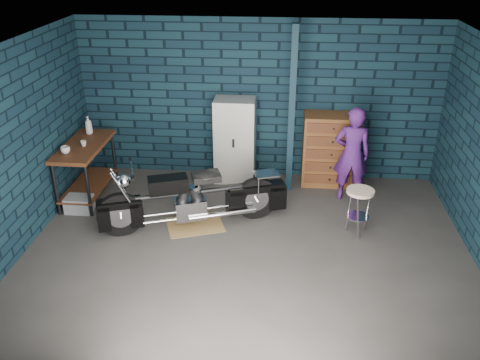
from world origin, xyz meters
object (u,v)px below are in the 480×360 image
object	(u,v)px
locker	(235,141)
tool_chest	(330,150)
motorcycle	(194,194)
shop_stool	(358,212)
storage_bin	(79,204)
workbench	(87,171)
person	(352,154)

from	to	relation	value
locker	tool_chest	distance (m)	1.61
motorcycle	shop_stool	distance (m)	2.34
storage_bin	workbench	bearing A→B (deg)	92.29
tool_chest	storage_bin	bearing A→B (deg)	-160.97
storage_bin	locker	xyz separation A→B (m)	(2.28, 1.34, 0.60)
workbench	shop_stool	world-z (taller)	workbench
motorcycle	shop_stool	xyz separation A→B (m)	(2.34, -0.02, -0.17)
motorcycle	storage_bin	world-z (taller)	motorcycle
person	locker	bearing A→B (deg)	-13.35
storage_bin	tool_chest	size ratio (longest dim) A/B	0.33
storage_bin	person	bearing A→B (deg)	10.87
tool_chest	person	bearing A→B (deg)	-62.36
person	locker	distance (m)	1.97
shop_stool	motorcycle	bearing A→B (deg)	179.53
person	storage_bin	xyz separation A→B (m)	(-4.17, -0.80, -0.65)
person	shop_stool	bearing A→B (deg)	93.27
motorcycle	shop_stool	bearing A→B (deg)	-19.79
tool_chest	shop_stool	distance (m)	1.66
shop_stool	storage_bin	bearing A→B (deg)	176.27
storage_bin	motorcycle	bearing A→B (deg)	-7.83
motorcycle	locker	bearing A→B (deg)	55.42
storage_bin	shop_stool	distance (m)	4.20
workbench	storage_bin	world-z (taller)	workbench
motorcycle	locker	size ratio (longest dim) A/B	1.62
workbench	person	xyz separation A→B (m)	(4.19, 0.30, 0.32)
storage_bin	tool_chest	xyz separation A→B (m)	(3.89, 1.34, 0.49)
motorcycle	storage_bin	size ratio (longest dim) A/B	5.85
storage_bin	locker	distance (m)	2.71
locker	motorcycle	bearing A→B (deg)	-105.26
locker	workbench	bearing A→B (deg)	-159.92
person	storage_bin	size ratio (longest dim) A/B	3.86
motorcycle	tool_chest	distance (m)	2.59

